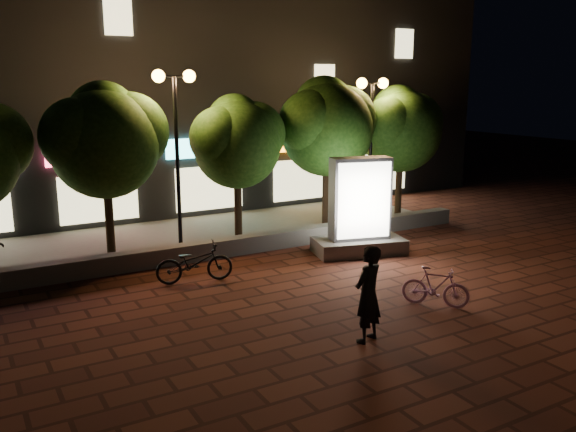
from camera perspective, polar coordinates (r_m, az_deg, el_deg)
ground at (r=14.33m, az=2.71°, el=-7.39°), size 80.00×80.00×0.00m
retaining_wall at (r=17.60m, az=-4.28°, el=-2.74°), size 16.00×0.45×0.50m
sidewalk at (r=19.87m, az=-7.39°, el=-1.64°), size 16.00×5.00×0.08m
building_block at (r=25.39m, az=-13.48°, el=12.51°), size 28.00×8.12×11.30m
tree_left at (r=17.30m, az=-17.04°, el=7.24°), size 3.60×3.00×4.89m
tree_mid at (r=18.61m, az=-4.85°, el=7.38°), size 3.24×2.70×4.50m
tree_right at (r=20.20m, az=3.76°, el=8.81°), size 3.72×3.10×5.07m
tree_far_right at (r=22.13m, az=10.76°, el=8.44°), size 3.48×2.90×4.76m
street_lamp_left at (r=17.54m, az=-10.70°, el=9.55°), size 1.26×0.36×5.18m
street_lamp_right at (r=20.92m, az=7.99°, el=9.75°), size 1.26×0.36×4.98m
ad_kiosk at (r=17.46m, az=6.85°, el=0.09°), size 2.85×1.92×2.83m
scooter_pink at (r=13.81m, az=13.90°, el=-6.58°), size 1.27×1.42×0.90m
rider at (r=11.59m, az=7.65°, el=-7.41°), size 0.82×0.68×1.91m
scooter_parked at (r=15.14m, az=-8.93°, el=-4.43°), size 2.02×1.06×1.01m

